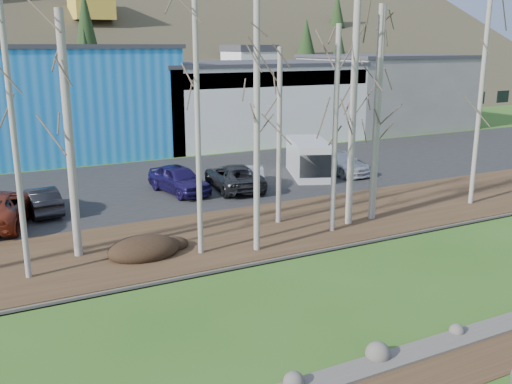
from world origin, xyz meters
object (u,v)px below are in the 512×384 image
car_4 (251,176)px  car_5 (234,177)px  car_3 (179,179)px  van_white (309,159)px  car_1 (41,200)px  car_6 (340,162)px

car_4 → car_5: (-1.19, -0.13, 0.09)m
car_3 → van_white: (8.79, 0.16, 0.34)m
car_1 → car_3: 7.47m
car_1 → car_3: bearing=-179.1°
car_5 → van_white: van_white is taller
car_1 → van_white: (16.23, 0.80, 0.47)m
car_5 → car_6: (7.96, 0.65, -0.03)m
car_4 → car_5: 1.20m
car_6 → van_white: bearing=176.1°
car_4 → van_white: size_ratio=0.70×
car_3 → car_5: bearing=-21.7°
car_5 → car_6: car_5 is taller
car_1 → car_3: car_3 is taller
car_1 → van_white: size_ratio=0.72×
car_5 → car_1: bearing=7.2°
car_1 → car_6: car_6 is taller
car_1 → car_5: (10.55, 0.02, 0.07)m
car_4 → car_6: (6.77, 0.52, 0.06)m
car_3 → car_1: bearing=174.5°
car_3 → car_6: car_3 is taller
car_1 → car_3: (7.44, 0.64, 0.13)m
car_4 → car_6: car_6 is taller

